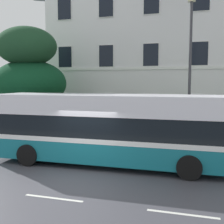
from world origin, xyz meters
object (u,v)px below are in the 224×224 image
georgian_townhouse (180,47)px  evergreen_tree (28,92)px  litter_bin (121,138)px  single_decker_bus (110,128)px  street_lamp_post (190,65)px

georgian_townhouse → evergreen_tree: georgian_townhouse is taller
georgian_townhouse → litter_bin: georgian_townhouse is taller
evergreen_tree → single_decker_bus: 8.41m
evergreen_tree → georgian_townhouse: bearing=45.0°
street_lamp_post → single_decker_bus: bearing=-137.4°
street_lamp_post → litter_bin: 5.17m
litter_bin → street_lamp_post: bearing=6.0°
georgian_townhouse → evergreen_tree: size_ratio=2.74×
evergreen_tree → litter_bin: bearing=-15.7°
georgian_townhouse → street_lamp_post: size_ratio=2.53×
georgian_townhouse → single_decker_bus: (-2.08, -13.56, -4.92)m
evergreen_tree → litter_bin: size_ratio=6.39×
georgian_townhouse → litter_bin: (-2.27, -10.93, -5.88)m
single_decker_bus → evergreen_tree: bearing=146.4°
georgian_townhouse → street_lamp_post: georgian_townhouse is taller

